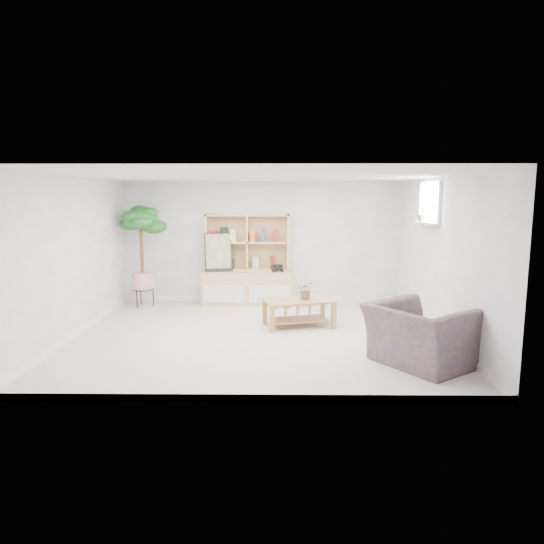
{
  "coord_description": "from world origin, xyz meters",
  "views": [
    {
      "loc": [
        0.31,
        -7.18,
        2.08
      ],
      "look_at": [
        0.22,
        0.69,
        0.87
      ],
      "focal_mm": 32.0,
      "sensor_mm": 36.0,
      "label": 1
    }
  ],
  "objects_px": {
    "coffee_table": "(299,313)",
    "armchair": "(421,331)",
    "floor_tree": "(142,257)",
    "storage_unit": "(247,260)"
  },
  "relations": [
    {
      "from": "storage_unit",
      "to": "armchair",
      "type": "xyz_separation_m",
      "value": [
        2.39,
        -3.55,
        -0.44
      ]
    },
    {
      "from": "coffee_table",
      "to": "armchair",
      "type": "relative_size",
      "value": 0.92
    },
    {
      "from": "storage_unit",
      "to": "armchair",
      "type": "bearing_deg",
      "value": -56.07
    },
    {
      "from": "floor_tree",
      "to": "coffee_table",
      "type": "bearing_deg",
      "value": -26.11
    },
    {
      "from": "floor_tree",
      "to": "storage_unit",
      "type": "bearing_deg",
      "value": 8.38
    },
    {
      "from": "coffee_table",
      "to": "armchair",
      "type": "height_order",
      "value": "armchair"
    },
    {
      "from": "coffee_table",
      "to": "floor_tree",
      "type": "xyz_separation_m",
      "value": [
        -2.93,
        1.43,
        0.75
      ]
    },
    {
      "from": "storage_unit",
      "to": "coffee_table",
      "type": "distance_m",
      "value": 2.07
    },
    {
      "from": "storage_unit",
      "to": "coffee_table",
      "type": "bearing_deg",
      "value": -61.46
    },
    {
      "from": "armchair",
      "to": "coffee_table",
      "type": "bearing_deg",
      "value": 3.45
    }
  ]
}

